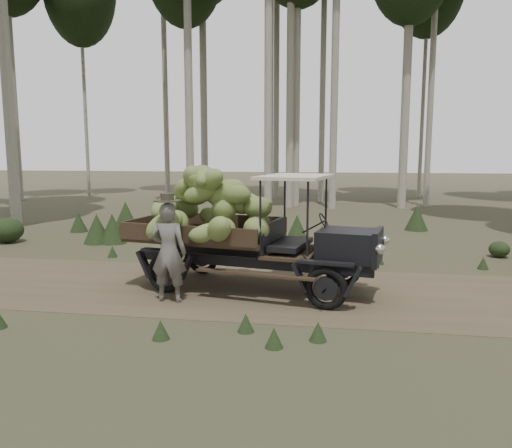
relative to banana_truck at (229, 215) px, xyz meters
name	(u,v)px	position (x,y,z in m)	size (l,w,h in m)	color
ground	(259,290)	(0.65, -0.16, -1.52)	(120.00, 120.00, 0.00)	#473D2B
dirt_track	(259,290)	(0.65, -0.16, -1.52)	(70.00, 4.00, 0.01)	brown
banana_truck	(229,215)	(0.00, 0.00, 0.00)	(5.35, 2.81, 2.63)	black
farmer	(169,251)	(-0.90, -1.18, -0.55)	(0.69, 0.51, 2.05)	#5D5955
undergrowth	(359,268)	(2.65, 0.02, -1.03)	(22.56, 18.66, 1.38)	#233319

